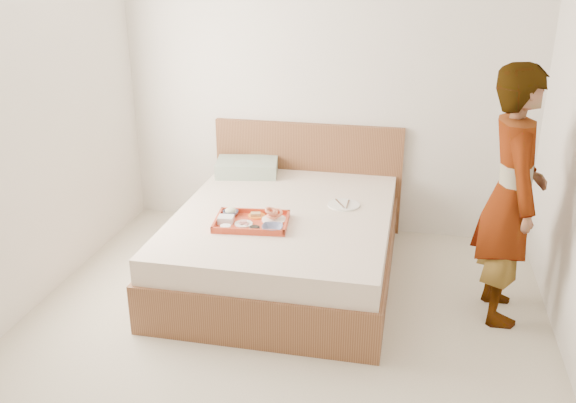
# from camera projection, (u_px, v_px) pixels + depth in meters

# --- Properties ---
(ground) EXTENTS (3.50, 4.00, 0.01)m
(ground) POSITION_uv_depth(u_px,v_px,m) (272.00, 352.00, 3.81)
(ground) COLOR beige
(ground) RESTS_ON ground
(wall_back) EXTENTS (3.50, 0.01, 2.60)m
(wall_back) POSITION_uv_depth(u_px,v_px,m) (326.00, 83.00, 5.14)
(wall_back) COLOR silver
(wall_back) RESTS_ON ground
(wall_front) EXTENTS (3.50, 0.01, 2.60)m
(wall_front) POSITION_uv_depth(u_px,v_px,m) (79.00, 387.00, 1.51)
(wall_front) COLOR silver
(wall_front) RESTS_ON ground
(bed) EXTENTS (1.65, 2.00, 0.53)m
(bed) POSITION_uv_depth(u_px,v_px,m) (284.00, 243.00, 4.64)
(bed) COLOR brown
(bed) RESTS_ON ground
(headboard) EXTENTS (1.65, 0.06, 0.95)m
(headboard) POSITION_uv_depth(u_px,v_px,m) (307.00, 176.00, 5.45)
(headboard) COLOR brown
(headboard) RESTS_ON ground
(pillow) EXTENTS (0.57, 0.44, 0.12)m
(pillow) POSITION_uv_depth(u_px,v_px,m) (247.00, 167.00, 5.30)
(pillow) COLOR gray
(pillow) RESTS_ON bed
(tray) EXTENTS (0.55, 0.42, 0.05)m
(tray) POSITION_uv_depth(u_px,v_px,m) (252.00, 221.00, 4.31)
(tray) COLOR red
(tray) RESTS_ON bed
(prawn_plate) EXTENTS (0.19, 0.19, 0.01)m
(prawn_plate) POSITION_uv_depth(u_px,v_px,m) (274.00, 220.00, 4.35)
(prawn_plate) COLOR white
(prawn_plate) RESTS_ON tray
(navy_bowl_big) EXTENTS (0.16, 0.16, 0.04)m
(navy_bowl_big) POSITION_uv_depth(u_px,v_px,m) (272.00, 228.00, 4.19)
(navy_bowl_big) COLOR #191F4A
(navy_bowl_big) RESTS_ON tray
(sauce_dish) EXTENTS (0.08, 0.08, 0.03)m
(sauce_dish) POSITION_uv_depth(u_px,v_px,m) (255.00, 229.00, 4.18)
(sauce_dish) COLOR black
(sauce_dish) RESTS_ON tray
(meat_plate) EXTENTS (0.14, 0.14, 0.01)m
(meat_plate) POSITION_uv_depth(u_px,v_px,m) (244.00, 224.00, 4.28)
(meat_plate) COLOR white
(meat_plate) RESTS_ON tray
(bread_plate) EXTENTS (0.14, 0.14, 0.01)m
(bread_plate) POSITION_uv_depth(u_px,v_px,m) (257.00, 216.00, 4.42)
(bread_plate) COLOR orange
(bread_plate) RESTS_ON tray
(salad_bowl) EXTENTS (0.12, 0.12, 0.03)m
(salad_bowl) POSITION_uv_depth(u_px,v_px,m) (231.00, 213.00, 4.43)
(salad_bowl) COLOR #191F4A
(salad_bowl) RESTS_ON tray
(plastic_tub) EXTENTS (0.12, 0.10, 0.05)m
(plastic_tub) POSITION_uv_depth(u_px,v_px,m) (226.00, 219.00, 4.31)
(plastic_tub) COLOR silver
(plastic_tub) RESTS_ON tray
(cheese_round) EXTENTS (0.08, 0.08, 0.03)m
(cheese_round) POSITION_uv_depth(u_px,v_px,m) (225.00, 227.00, 4.21)
(cheese_round) COLOR white
(cheese_round) RESTS_ON tray
(dinner_plate) EXTENTS (0.28, 0.28, 0.01)m
(dinner_plate) POSITION_uv_depth(u_px,v_px,m) (344.00, 205.00, 4.65)
(dinner_plate) COLOR white
(dinner_plate) RESTS_ON bed
(person) EXTENTS (0.46, 0.65, 1.71)m
(person) POSITION_uv_depth(u_px,v_px,m) (511.00, 196.00, 3.93)
(person) COLOR silver
(person) RESTS_ON ground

